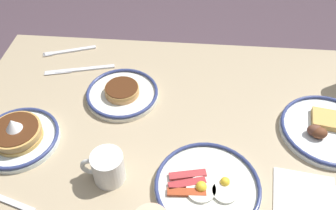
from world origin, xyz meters
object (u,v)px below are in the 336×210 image
(fork_near, at_px, (69,51))
(coffee_mug, at_px, (107,167))
(plate_center_pancakes, at_px, (122,93))
(plate_far_companion, at_px, (18,136))
(paper_napkin, at_px, (305,196))
(plate_far_side, at_px, (207,186))
(plate_near_main, at_px, (327,129))
(butter_knife, at_px, (80,70))

(fork_near, bearing_deg, coffee_mug, 116.04)
(plate_center_pancakes, bearing_deg, plate_far_companion, 38.31)
(paper_napkin, bearing_deg, fork_near, -35.48)
(plate_far_companion, distance_m, paper_napkin, 0.77)
(plate_far_side, bearing_deg, plate_far_companion, -11.87)
(plate_near_main, bearing_deg, butter_knife, -15.30)
(coffee_mug, relative_size, paper_napkin, 0.74)
(plate_near_main, xyz_separation_m, fork_near, (0.84, -0.31, -0.01))
(fork_near, xyz_separation_m, butter_knife, (-0.06, 0.10, -0.00))
(plate_near_main, xyz_separation_m, coffee_mug, (0.59, 0.20, 0.03))
(butter_knife, bearing_deg, plate_near_main, 164.70)
(plate_far_companion, height_order, fork_near, plate_far_companion)
(plate_far_side, bearing_deg, butter_knife, -44.36)
(plate_far_companion, distance_m, butter_knife, 0.33)
(plate_far_companion, height_order, coffee_mug, same)
(plate_far_side, relative_size, fork_near, 1.46)
(coffee_mug, bearing_deg, plate_near_main, -161.23)
(coffee_mug, xyz_separation_m, butter_knife, (0.19, -0.41, -0.04))
(paper_napkin, bearing_deg, plate_far_side, -0.23)
(plate_near_main, relative_size, paper_napkin, 1.77)
(paper_napkin, distance_m, butter_knife, 0.80)
(plate_center_pancakes, xyz_separation_m, plate_far_companion, (0.25, 0.20, 0.01))
(butter_knife, bearing_deg, fork_near, -57.33)
(plate_center_pancakes, height_order, plate_far_side, plate_center_pancakes)
(plate_near_main, height_order, plate_far_companion, plate_far_companion)
(paper_napkin, distance_m, fork_near, 0.90)
(coffee_mug, bearing_deg, paper_napkin, 178.23)
(plate_far_side, relative_size, paper_napkin, 1.76)
(plate_near_main, distance_m, coffee_mug, 0.62)
(plate_center_pancakes, xyz_separation_m, fork_near, (0.23, -0.21, -0.01))
(butter_knife, bearing_deg, plate_far_side, 135.64)
(plate_far_side, bearing_deg, plate_near_main, -147.69)
(plate_far_side, xyz_separation_m, paper_napkin, (-0.24, 0.00, -0.01))
(plate_near_main, height_order, paper_napkin, plate_near_main)
(butter_knife, bearing_deg, plate_center_pancakes, 145.76)
(plate_far_companion, bearing_deg, plate_far_side, 168.13)
(plate_far_side, height_order, paper_napkin, plate_far_side)
(coffee_mug, bearing_deg, fork_near, -63.96)
(plate_center_pancakes, distance_m, butter_knife, 0.20)
(plate_near_main, distance_m, paper_napkin, 0.24)
(plate_center_pancakes, distance_m, fork_near, 0.32)
(coffee_mug, relative_size, butter_knife, 0.48)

